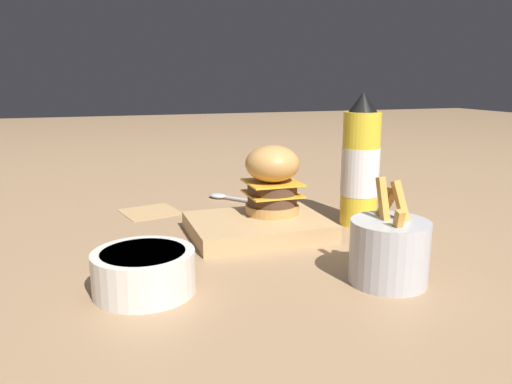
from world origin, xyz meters
The scene contains 9 objects.
ground_plane centered at (0.00, 0.00, 0.00)m, with size 6.00×6.00×0.00m, color #9E7A56.
serving_board centered at (0.00, 0.05, 0.02)m, with size 0.24×0.19×0.03m.
burger centered at (-0.04, 0.02, 0.10)m, with size 0.10×0.10×0.13m.
ketchup_bottle centered at (-0.21, 0.04, 0.12)m, with size 0.07×0.07×0.26m.
fries_basket centered at (-0.10, 0.31, 0.05)m, with size 0.11×0.11×0.15m.
side_bowl centered at (0.22, 0.24, 0.03)m, with size 0.14×0.14×0.06m.
spoon centered at (-0.01, -0.23, 0.01)m, with size 0.11×0.13×0.01m.
ketchup_puddle centered at (0.19, 0.13, 0.00)m, with size 0.04×0.04×0.00m.
parchment_square centered at (0.17, -0.17, 0.00)m, with size 0.13×0.13×0.00m.
Camera 1 is at (0.28, 0.87, 0.28)m, focal length 35.00 mm.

